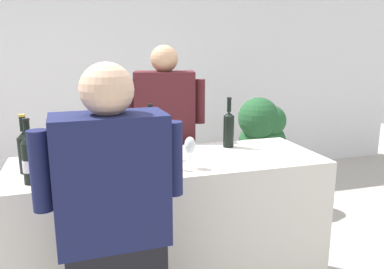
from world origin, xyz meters
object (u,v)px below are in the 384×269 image
wine_bottle_0 (60,146)px  potted_shrub (262,137)px  wine_bottle_5 (30,159)px  wine_glass (190,147)px  person_server (166,159)px  wine_bottle_4 (151,137)px  person_guest (115,255)px  wine_bottle_2 (25,150)px  wine_bottle_1 (157,149)px  wine_bottle_3 (229,128)px

wine_bottle_0 → potted_shrub: bearing=32.9°
wine_bottle_0 → wine_bottle_5: 0.32m
wine_glass → person_server: 0.84m
wine_bottle_0 → wine_bottle_4: size_ratio=0.89×
wine_bottle_0 → wine_bottle_5: (-0.13, -0.29, 0.01)m
person_guest → potted_shrub: bearing=49.1°
wine_bottle_2 → potted_shrub: (2.14, 1.37, -0.38)m
wine_bottle_5 → wine_glass: wine_bottle_5 is taller
wine_bottle_2 → potted_shrub: size_ratio=0.28×
wine_bottle_4 → person_guest: (-0.31, -0.74, -0.34)m
wine_bottle_5 → person_guest: size_ratio=0.21×
potted_shrub → wine_bottle_1: bearing=-134.1°
wine_bottle_2 → wine_bottle_5: (0.04, -0.19, -0.00)m
wine_bottle_3 → wine_bottle_1: bearing=-151.3°
wine_bottle_1 → potted_shrub: 2.10m
wine_bottle_5 → potted_shrub: size_ratio=0.29×
wine_bottle_1 → wine_bottle_4: bearing=87.6°
wine_bottle_0 → wine_bottle_1: bearing=-22.2°
wine_bottle_1 → wine_bottle_2: wine_bottle_2 is taller
wine_bottle_2 → person_server: (0.92, 0.61, -0.30)m
wine_bottle_4 → wine_glass: bearing=-58.6°
person_guest → person_server: bearing=67.5°
wine_bottle_0 → wine_glass: size_ratio=1.65×
wine_bottle_1 → wine_bottle_4: 0.22m
wine_bottle_0 → wine_bottle_4: 0.53m
wine_bottle_1 → wine_bottle_5: 0.66m
wine_bottle_2 → person_guest: size_ratio=0.20×
wine_bottle_4 → person_server: person_server is taller
wine_bottle_1 → wine_bottle_3: bearing=28.7°
wine_bottle_4 → wine_bottle_5: 0.73m
wine_bottle_1 → person_server: size_ratio=0.19×
person_server → person_guest: 1.35m
wine_bottle_1 → wine_bottle_5: (-0.66, -0.07, 0.02)m
wine_glass → potted_shrub: bearing=50.9°
wine_bottle_2 → person_server: size_ratio=0.19×
wine_glass → person_server: (0.04, 0.78, -0.30)m
wine_bottle_5 → wine_glass: size_ratio=1.83×
wine_bottle_0 → person_server: size_ratio=0.18×
wine_bottle_1 → wine_bottle_0: bearing=157.8°
wine_bottle_4 → person_guest: person_guest is taller
wine_bottle_3 → person_guest: bearing=-136.1°
wine_bottle_4 → wine_bottle_2: bearing=-172.0°
wine_bottle_2 → wine_bottle_3: wine_bottle_3 is taller
wine_bottle_3 → wine_bottle_4: bearing=-170.2°
wine_bottle_0 → wine_bottle_4: wine_bottle_4 is taller
wine_glass → person_guest: person_guest is taller
wine_glass → potted_shrub: size_ratio=0.16×
wine_bottle_3 → wine_bottle_5: (-1.23, -0.38, -0.01)m
wine_bottle_2 → potted_shrub: wine_bottle_2 is taller
wine_bottle_1 → wine_bottle_5: wine_bottle_5 is taller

